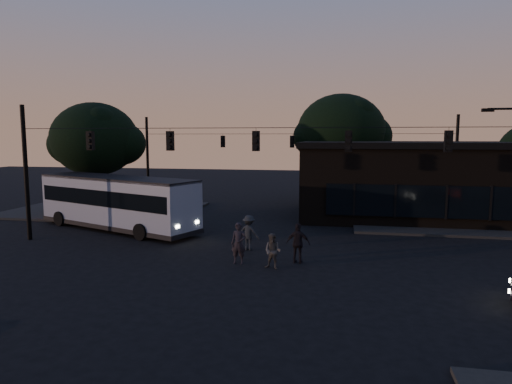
% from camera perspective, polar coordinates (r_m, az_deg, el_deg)
% --- Properties ---
extents(ground, '(120.00, 120.00, 0.00)m').
position_cam_1_polar(ground, '(19.69, -2.24, -10.10)').
color(ground, black).
rests_on(ground, ground).
extents(sidewalk_far_right, '(14.00, 10.00, 0.15)m').
position_cam_1_polar(sidewalk_far_right, '(33.71, 23.98, -3.39)').
color(sidewalk_far_right, black).
rests_on(sidewalk_far_right, ground).
extents(sidewalk_far_left, '(14.00, 10.00, 0.15)m').
position_cam_1_polar(sidewalk_far_left, '(37.58, -18.39, -2.13)').
color(sidewalk_far_left, black).
rests_on(sidewalk_far_left, ground).
extents(building, '(15.40, 10.41, 5.40)m').
position_cam_1_polar(building, '(34.75, 18.64, 1.52)').
color(building, black).
rests_on(building, ground).
extents(tree_behind, '(7.60, 7.60, 9.43)m').
position_cam_1_polar(tree_behind, '(40.33, 10.57, 7.42)').
color(tree_behind, black).
rests_on(tree_behind, ground).
extents(tree_left, '(6.40, 6.40, 8.30)m').
position_cam_1_polar(tree_left, '(36.28, -19.50, 6.23)').
color(tree_left, black).
rests_on(tree_left, ground).
extents(signal_rig_near, '(26.24, 0.30, 7.50)m').
position_cam_1_polar(signal_rig_near, '(22.78, 0.00, 3.62)').
color(signal_rig_near, black).
rests_on(signal_rig_near, ground).
extents(signal_rig_far, '(26.24, 0.30, 7.50)m').
position_cam_1_polar(signal_rig_far, '(38.60, 4.52, 4.59)').
color(signal_rig_far, black).
rests_on(signal_rig_far, ground).
extents(bus, '(11.86, 6.97, 3.30)m').
position_cam_1_polar(bus, '(29.59, -17.01, -0.97)').
color(bus, gray).
rests_on(bus, ground).
extents(pedestrian_a, '(0.71, 0.48, 1.89)m').
position_cam_1_polar(pedestrian_a, '(20.87, -2.19, -6.42)').
color(pedestrian_a, black).
rests_on(pedestrian_a, ground).
extents(pedestrian_b, '(0.89, 0.77, 1.57)m').
position_cam_1_polar(pedestrian_b, '(20.11, 2.11, -7.41)').
color(pedestrian_b, '#3E3B38').
rests_on(pedestrian_b, ground).
extents(pedestrian_c, '(1.13, 0.56, 1.86)m').
position_cam_1_polar(pedestrian_c, '(21.01, 5.30, -6.40)').
color(pedestrian_c, black).
rests_on(pedestrian_c, ground).
extents(pedestrian_d, '(1.29, 0.93, 1.79)m').
position_cam_1_polar(pedestrian_d, '(23.35, -0.89, -5.10)').
color(pedestrian_d, black).
rests_on(pedestrian_d, ground).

